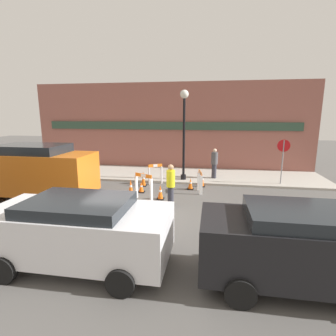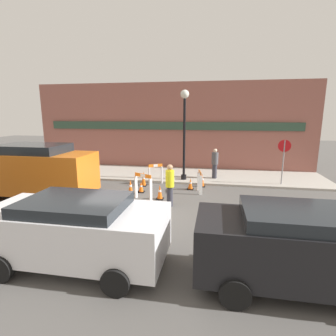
# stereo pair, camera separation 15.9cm
# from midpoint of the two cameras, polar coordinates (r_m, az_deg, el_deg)

# --- Properties ---
(ground_plane) EXTENTS (60.00, 60.00, 0.00)m
(ground_plane) POSITION_cam_midpoint_polar(r_m,az_deg,el_deg) (9.60, -8.07, -10.17)
(ground_plane) COLOR #565451
(sidewalk_slab) EXTENTS (18.00, 3.75, 0.11)m
(sidewalk_slab) POSITION_cam_midpoint_polar(r_m,az_deg,el_deg) (15.49, -0.70, -1.34)
(sidewalk_slab) COLOR #ADA89E
(sidewalk_slab) RESTS_ON ground_plane
(storefront_facade) EXTENTS (18.00, 0.22, 5.50)m
(storefront_facade) POSITION_cam_midpoint_polar(r_m,az_deg,el_deg) (17.02, 0.54, 9.04)
(storefront_facade) COLOR #93564C
(storefront_facade) RESTS_ON ground_plane
(streetlamp_post) EXTENTS (0.44, 0.44, 4.64)m
(streetlamp_post) POSITION_cam_midpoint_polar(r_m,az_deg,el_deg) (13.69, 3.93, 9.85)
(streetlamp_post) COLOR black
(streetlamp_post) RESTS_ON sidewalk_slab
(stop_sign) EXTENTS (0.60, 0.09, 2.22)m
(stop_sign) POSITION_cam_midpoint_polar(r_m,az_deg,el_deg) (14.05, 24.18, 2.67)
(stop_sign) COLOR gray
(stop_sign) RESTS_ON sidewalk_slab
(barricade_0) EXTENTS (0.85, 0.50, 1.12)m
(barricade_0) POSITION_cam_midpoint_polar(r_m,az_deg,el_deg) (11.03, -5.03, -3.84)
(barricade_0) COLOR white
(barricade_0) RESTS_ON ground_plane
(barricade_1) EXTENTS (0.28, 0.72, 1.02)m
(barricade_1) POSITION_cam_midpoint_polar(r_m,az_deg,el_deg) (12.06, 7.30, -2.87)
(barricade_1) COLOR white
(barricade_1) RESTS_ON ground_plane
(barricade_2) EXTENTS (0.70, 0.50, 1.04)m
(barricade_2) POSITION_cam_midpoint_polar(r_m,az_deg,el_deg) (13.44, -2.38, -1.20)
(barricade_2) COLOR white
(barricade_2) RESTS_ON ground_plane
(traffic_cone_0) EXTENTS (0.30, 0.30, 0.72)m
(traffic_cone_0) POSITION_cam_midpoint_polar(r_m,az_deg,el_deg) (11.81, -7.78, -4.16)
(traffic_cone_0) COLOR black
(traffic_cone_0) RESTS_ON ground_plane
(traffic_cone_1) EXTENTS (0.30, 0.30, 0.64)m
(traffic_cone_1) POSITION_cam_midpoint_polar(r_m,az_deg,el_deg) (11.10, -1.37, -5.29)
(traffic_cone_1) COLOR black
(traffic_cone_1) RESTS_ON ground_plane
(traffic_cone_2) EXTENTS (0.30, 0.30, 0.67)m
(traffic_cone_2) POSITION_cam_midpoint_polar(r_m,az_deg,el_deg) (13.10, 7.78, -2.67)
(traffic_cone_2) COLOR black
(traffic_cone_2) RESTS_ON ground_plane
(traffic_cone_3) EXTENTS (0.30, 0.30, 0.56)m
(traffic_cone_3) POSITION_cam_midpoint_polar(r_m,az_deg,el_deg) (12.58, 5.26, -3.47)
(traffic_cone_3) COLOR black
(traffic_cone_3) RESTS_ON ground_plane
(traffic_cone_4) EXTENTS (0.30, 0.30, 0.74)m
(traffic_cone_4) POSITION_cam_midpoint_polar(r_m,az_deg,el_deg) (13.15, -5.00, -2.40)
(traffic_cone_4) COLOR black
(traffic_cone_4) RESTS_ON ground_plane
(traffic_cone_5) EXTENTS (0.30, 0.30, 0.51)m
(traffic_cone_5) POSITION_cam_midpoint_polar(r_m,az_deg,el_deg) (12.14, -5.51, -4.16)
(traffic_cone_5) COLOR black
(traffic_cone_5) RESTS_ON ground_plane
(person_worker) EXTENTS (0.41, 0.41, 1.67)m
(person_worker) POSITION_cam_midpoint_polar(r_m,az_deg,el_deg) (10.14, 0.85, -3.46)
(person_worker) COLOR #33333D
(person_worker) RESTS_ON ground_plane
(person_pedestrian) EXTENTS (0.43, 0.43, 1.62)m
(person_pedestrian) POSITION_cam_midpoint_polar(r_m,az_deg,el_deg) (14.38, 10.47, 1.17)
(person_pedestrian) COLOR #33333D
(person_pedestrian) RESTS_ON sidewalk_slab
(parked_car_1) EXTENTS (4.22, 2.02, 1.65)m
(parked_car_1) POSITION_cam_midpoint_polar(r_m,az_deg,el_deg) (6.64, -18.68, -12.22)
(parked_car_1) COLOR silver
(parked_car_1) RESTS_ON ground_plane
(parked_car_2) EXTENTS (4.13, 1.88, 1.72)m
(parked_car_2) POSITION_cam_midpoint_polar(r_m,az_deg,el_deg) (6.15, 27.25, -14.61)
(parked_car_2) COLOR black
(parked_car_2) RESTS_ON ground_plane
(work_van) EXTENTS (4.97, 2.11, 2.31)m
(work_van) POSITION_cam_midpoint_polar(r_m,az_deg,el_deg) (12.40, -26.69, -0.19)
(work_van) COLOR #D16619
(work_van) RESTS_ON ground_plane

